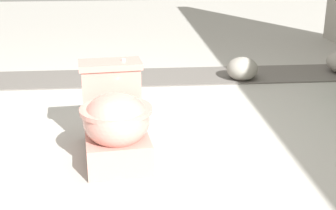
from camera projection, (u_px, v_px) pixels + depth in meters
ground_plane at (142, 138)px, 2.93m from camera, size 14.00×14.00×0.00m
gravel_strip at (191, 76)px, 4.24m from camera, size 0.56×8.00×0.01m
toilet at (115, 120)px, 2.62m from camera, size 0.67×0.44×0.52m
boulder_far at (242, 69)px, 4.11m from camera, size 0.34×0.33×0.20m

